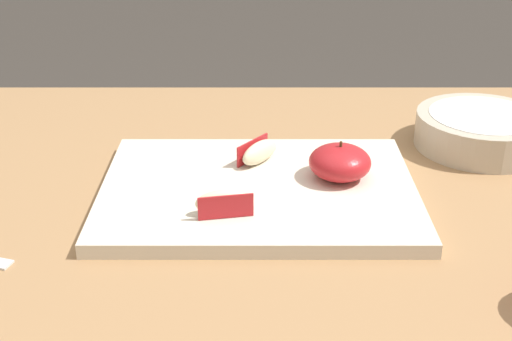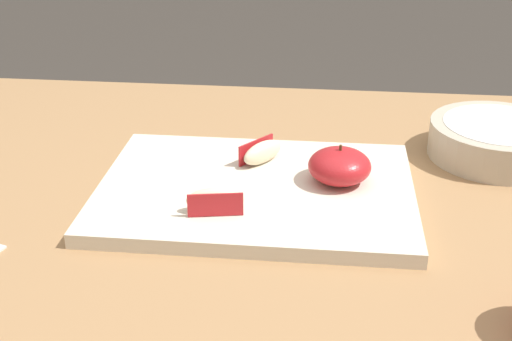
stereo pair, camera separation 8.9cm
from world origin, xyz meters
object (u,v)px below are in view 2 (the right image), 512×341
(cutting_board, at_px, (256,191))
(apple_half_skin_up, at_px, (340,166))
(apple_wedge_middle, at_px, (215,200))
(apple_wedge_right, at_px, (262,152))
(ceramic_fruit_bowl, at_px, (499,139))

(cutting_board, height_order, apple_half_skin_up, apple_half_skin_up)
(apple_wedge_middle, bearing_deg, apple_half_skin_up, 33.60)
(apple_half_skin_up, distance_m, apple_wedge_right, 0.12)
(apple_half_skin_up, relative_size, ceramic_fruit_bowl, 0.41)
(cutting_board, height_order, apple_wedge_middle, apple_wedge_middle)
(apple_wedge_middle, distance_m, ceramic_fruit_bowl, 0.45)
(ceramic_fruit_bowl, bearing_deg, apple_wedge_middle, -147.40)
(apple_half_skin_up, height_order, apple_wedge_middle, apple_half_skin_up)
(apple_wedge_right, distance_m, ceramic_fruit_bowl, 0.35)
(apple_half_skin_up, bearing_deg, cutting_board, -168.85)
(apple_half_skin_up, relative_size, apple_wedge_right, 1.19)
(apple_wedge_right, bearing_deg, apple_wedge_middle, -105.98)
(cutting_board, bearing_deg, apple_half_skin_up, 11.15)
(apple_half_skin_up, distance_m, ceramic_fruit_bowl, 0.27)
(apple_wedge_right, xyz_separation_m, ceramic_fruit_bowl, (0.33, 0.10, -0.01))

